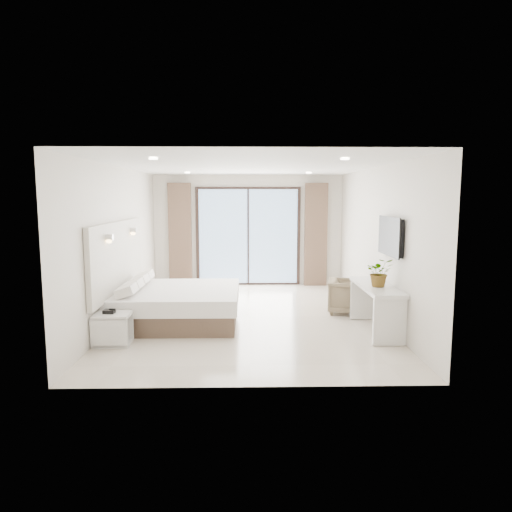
% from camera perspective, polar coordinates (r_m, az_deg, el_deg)
% --- Properties ---
extents(ground, '(6.20, 6.20, 0.00)m').
position_cam_1_polar(ground, '(8.38, -0.88, -7.59)').
color(ground, beige).
rests_on(ground, ground).
extents(room_shell, '(4.62, 6.22, 2.72)m').
position_cam_1_polar(room_shell, '(8.81, -2.22, 3.58)').
color(room_shell, silver).
rests_on(room_shell, ground).
extents(bed, '(2.10, 2.00, 0.72)m').
position_cam_1_polar(bed, '(8.10, -9.87, -5.99)').
color(bed, brown).
rests_on(bed, ground).
extents(nightstand, '(0.53, 0.43, 0.47)m').
position_cam_1_polar(nightstand, '(7.11, -17.46, -8.71)').
color(nightstand, silver).
rests_on(nightstand, ground).
extents(phone, '(0.17, 0.14, 0.05)m').
position_cam_1_polar(phone, '(7.06, -17.88, -6.62)').
color(phone, black).
rests_on(phone, nightstand).
extents(console_desk, '(0.50, 1.61, 0.77)m').
position_cam_1_polar(console_desk, '(7.61, 14.77, -5.02)').
color(console_desk, silver).
rests_on(console_desk, ground).
extents(plant, '(0.47, 0.51, 0.35)m').
position_cam_1_polar(plant, '(7.39, 15.20, -2.36)').
color(plant, '#33662D').
rests_on(plant, console_desk).
extents(armchair, '(0.77, 0.80, 0.70)m').
position_cam_1_polar(armchair, '(8.75, 11.36, -4.74)').
color(armchair, '#7F6A53').
rests_on(armchair, ground).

